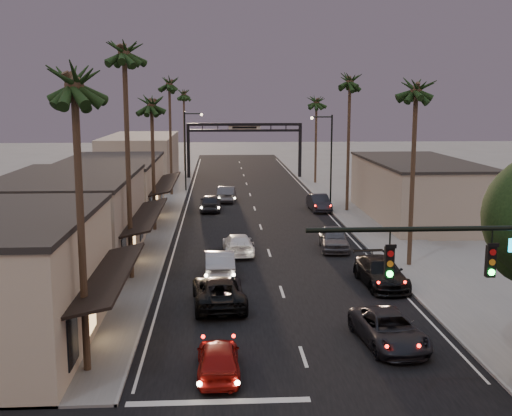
{
  "coord_description": "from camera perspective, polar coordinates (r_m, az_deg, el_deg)",
  "views": [
    {
      "loc": [
        -3.41,
        -14.88,
        10.56
      ],
      "look_at": [
        -0.69,
        31.84,
        2.5
      ],
      "focal_mm": 45.0,
      "sensor_mm": 36.0,
      "label": 1
    }
  ],
  "objects": [
    {
      "name": "palm_far",
      "position": [
        93.02,
        -6.45,
        10.26
      ],
      "size": [
        3.2,
        3.2,
        13.2
      ],
      "color": "#38281C",
      "rests_on": "ground"
    },
    {
      "name": "building_right",
      "position": [
        58.14,
        14.13,
        1.51
      ],
      "size": [
        8.0,
        18.0,
        5.0
      ],
      "primitive_type": "cube",
      "color": "gray",
      "rests_on": "ground"
    },
    {
      "name": "curbside_near",
      "position": [
        28.7,
        11.74,
        -10.52
      ],
      "size": [
        2.88,
        5.32,
        1.42
      ],
      "primitive_type": "imported",
      "rotation": [
        0.0,
        0.0,
        0.11
      ],
      "color": "black",
      "rests_on": "ground"
    },
    {
      "name": "palm_la",
      "position": [
        24.46,
        -15.91,
        11.47
      ],
      "size": [
        3.2,
        3.2,
        13.2
      ],
      "color": "#38281C",
      "rests_on": "ground"
    },
    {
      "name": "streetlight_right",
      "position": [
        60.99,
        6.45,
        4.79
      ],
      "size": [
        2.13,
        0.3,
        9.0
      ],
      "color": "black",
      "rests_on": "ground"
    },
    {
      "name": "curbside_black",
      "position": [
        37.24,
        11.03,
        -5.64
      ],
      "size": [
        2.49,
        5.49,
        1.56
      ],
      "primitive_type": "imported",
      "rotation": [
        0.0,
        0.0,
        0.06
      ],
      "color": "black",
      "rests_on": "ground"
    },
    {
      "name": "palm_lb",
      "position": [
        37.35,
        -11.66,
        13.91
      ],
      "size": [
        3.2,
        3.2,
        15.2
      ],
      "color": "#38281C",
      "rests_on": "ground"
    },
    {
      "name": "palm_lc",
      "position": [
        51.15,
        -9.29,
        9.54
      ],
      "size": [
        3.2,
        3.2,
        12.2
      ],
      "color": "#38281C",
      "rests_on": "ground"
    },
    {
      "name": "oncoming_dgrey",
      "position": [
        60.57,
        -4.08,
        0.49
      ],
      "size": [
        1.99,
        4.79,
        1.62
      ],
      "primitive_type": "imported",
      "rotation": [
        0.0,
        0.0,
        3.13
      ],
      "color": "black",
      "rests_on": "ground"
    },
    {
      "name": "palm_ld",
      "position": [
        70.1,
        -7.73,
        11.2
      ],
      "size": [
        3.2,
        3.2,
        14.2
      ],
      "color": "#38281C",
      "rests_on": "ground"
    },
    {
      "name": "streetlight_left",
      "position": [
        73.16,
        -6.1,
        5.62
      ],
      "size": [
        2.13,
        0.3,
        9.0
      ],
      "color": "black",
      "rests_on": "ground"
    },
    {
      "name": "oncoming_pickup",
      "position": [
        33.23,
        -3.34,
        -7.38
      ],
      "size": [
        2.94,
        5.71,
        1.54
      ],
      "primitive_type": "imported",
      "rotation": [
        0.0,
        0.0,
        3.21
      ],
      "color": "black",
      "rests_on": "ground"
    },
    {
      "name": "road",
      "position": [
        60.9,
        -0.07,
        -0.21
      ],
      "size": [
        14.0,
        120.0,
        0.02
      ],
      "primitive_type": "cube",
      "color": "black",
      "rests_on": "ground"
    },
    {
      "name": "arch",
      "position": [
        85.1,
        -1.04,
        6.39
      ],
      "size": [
        15.2,
        0.4,
        7.27
      ],
      "color": "black",
      "rests_on": "ground"
    },
    {
      "name": "storefront_dist",
      "position": [
        80.81,
        -10.16,
        4.25
      ],
      "size": [
        8.0,
        20.0,
        6.0
      ],
      "primitive_type": "cube",
      "color": "gray",
      "rests_on": "ground"
    },
    {
      "name": "palm_rc",
      "position": [
        79.79,
        5.4,
        9.67
      ],
      "size": [
        3.2,
        3.2,
        12.2
      ],
      "color": "#38281C",
      "rests_on": "ground"
    },
    {
      "name": "ground",
      "position": [
        56.0,
        0.22,
        -1.1
      ],
      "size": [
        200.0,
        200.0,
        0.0
      ],
      "primitive_type": "plane",
      "color": "slate",
      "rests_on": "ground"
    },
    {
      "name": "storefront_mid",
      "position": [
        42.71,
        -16.25,
        -1.16
      ],
      "size": [
        8.0,
        14.0,
        5.5
      ],
      "primitive_type": "cube",
      "color": "gray",
      "rests_on": "ground"
    },
    {
      "name": "traffic_signal",
      "position": [
        21.67,
        21.73,
        -5.6
      ],
      "size": [
        8.51,
        0.22,
        7.8
      ],
      "color": "black",
      "rests_on": "ground"
    },
    {
      "name": "oncoming_red",
      "position": [
        25.32,
        -3.36,
        -13.2
      ],
      "size": [
        1.68,
        4.07,
        1.38
      ],
      "primitive_type": "imported",
      "rotation": [
        0.0,
        0.0,
        3.15
      ],
      "color": "maroon",
      "rests_on": "ground"
    },
    {
      "name": "sidewalk_right",
      "position": [
        68.92,
        7.5,
        0.93
      ],
      "size": [
        5.0,
        92.0,
        0.12
      ],
      "primitive_type": "cube",
      "color": "slate",
      "rests_on": "ground"
    },
    {
      "name": "curbside_far",
      "position": [
        60.88,
        5.62,
        0.47
      ],
      "size": [
        1.89,
        4.76,
        1.54
      ],
      "primitive_type": "imported",
      "rotation": [
        0.0,
        0.0,
        0.06
      ],
      "color": "black",
      "rests_on": "ground"
    },
    {
      "name": "palm_rb",
      "position": [
        60.12,
        8.36,
        11.44
      ],
      "size": [
        3.2,
        3.2,
        14.2
      ],
      "color": "#38281C",
      "rests_on": "ground"
    },
    {
      "name": "oncoming_white",
      "position": [
        43.89,
        -1.59,
        -3.22
      ],
      "size": [
        2.19,
        4.89,
        1.39
      ],
      "primitive_type": "imported",
      "rotation": [
        0.0,
        0.0,
        3.19
      ],
      "color": "white",
      "rests_on": "ground"
    },
    {
      "name": "storefront_far",
      "position": [
        58.25,
        -12.78,
        1.57
      ],
      "size": [
        8.0,
        16.0,
        5.0
      ],
      "primitive_type": "cube",
      "color": "#C3B395",
      "rests_on": "ground"
    },
    {
      "name": "palm_ra",
      "position": [
        40.71,
        14.08,
        10.73
      ],
      "size": [
        3.2,
        3.2,
        13.2
      ],
      "color": "#38281C",
      "rests_on": "ground"
    },
    {
      "name": "oncoming_grey_far",
      "position": [
        66.0,
        -2.64,
        1.26
      ],
      "size": [
        2.06,
        4.99,
        1.61
      ],
      "primitive_type": "imported",
      "rotation": [
        0.0,
        0.0,
        3.07
      ],
      "color": "#444448",
      "rests_on": "ground"
    },
    {
      "name": "sidewalk_left",
      "position": [
        67.98,
        -8.43,
        0.78
      ],
      "size": [
        5.0,
        92.0,
        0.12
      ],
      "primitive_type": "cube",
      "color": "slate",
      "rests_on": "ground"
    },
    {
      "name": "curbside_grey",
      "position": [
        45.44,
        6.93,
        -2.69
      ],
      "size": [
        2.3,
        4.9,
        1.62
      ],
      "primitive_type": "imported",
      "rotation": [
        0.0,
        0.0,
        -0.08
      ],
      "color": "#4D4E53",
      "rests_on": "ground"
    },
    {
      "name": "oncoming_silver",
      "position": [
        38.51,
        -3.25,
        -4.93
      ],
      "size": [
        1.8,
        4.88,
        1.59
      ],
      "primitive_type": "imported",
      "rotation": [
        0.0,
        0.0,
        3.17
      ],
      "color": "gray",
      "rests_on": "ground"
    }
  ]
}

